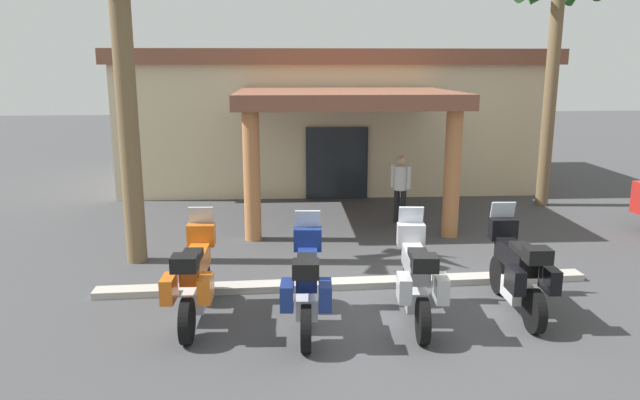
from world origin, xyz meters
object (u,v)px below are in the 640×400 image
object	(u,v)px
motel_building	(329,116)
motorcycle_blue	(307,284)
motorcycle_orange	(195,278)
motorcycle_silver	(417,278)
pedestrian	(401,184)
palm_tree_roadside	(122,36)
motorcycle_black	(518,270)
palm_tree_near_portico	(555,27)

from	to	relation	value
motel_building	motorcycle_blue	world-z (taller)	motel_building
motorcycle_orange	motorcycle_silver	size ratio (longest dim) A/B	1.00
motel_building	pedestrian	distance (m)	6.11
motorcycle_silver	palm_tree_roadside	xyz separation A→B (m)	(-4.79, 3.39, 3.67)
motorcycle_black	palm_tree_roadside	size ratio (longest dim) A/B	0.35
motorcycle_silver	palm_tree_roadside	bearing A→B (deg)	61.85
motel_building	palm_tree_near_portico	bearing A→B (deg)	-36.13
motorcycle_blue	motorcycle_black	world-z (taller)	same
motorcycle_orange	palm_tree_roadside	world-z (taller)	palm_tree_roadside
motel_building	motorcycle_orange	distance (m)	11.95
motel_building	palm_tree_roadside	size ratio (longest dim) A/B	2.12
motel_building	palm_tree_near_portico	xyz separation A→B (m)	(5.49, -4.39, 2.63)
motel_building	motorcycle_orange	xyz separation A→B (m)	(-3.41, -11.36, -1.49)
motorcycle_blue	motorcycle_black	bearing A→B (deg)	-79.91
motorcycle_black	palm_tree_near_portico	distance (m)	9.11
motorcycle_orange	palm_tree_roadside	xyz separation A→B (m)	(-1.45, 3.05, 3.67)
motorcycle_black	pedestrian	xyz separation A→B (m)	(-0.54, 5.63, 0.27)
motorcycle_silver	motel_building	bearing A→B (deg)	6.85
motorcycle_orange	motorcycle_silver	bearing A→B (deg)	-92.01
palm_tree_near_portico	motorcycle_black	bearing A→B (deg)	-118.49
motel_building	motorcycle_orange	bearing A→B (deg)	-104.18
motorcycle_blue	palm_tree_roadside	bearing A→B (deg)	47.74
pedestrian	motorcycle_orange	bearing A→B (deg)	-179.19
motorcycle_blue	palm_tree_near_portico	world-z (taller)	palm_tree_near_portico
motel_building	palm_tree_roadside	distance (m)	9.86
motel_building	palm_tree_roadside	world-z (taller)	palm_tree_roadside
motorcycle_black	palm_tree_near_portico	world-z (taller)	palm_tree_near_portico
palm_tree_roadside	motorcycle_orange	bearing A→B (deg)	-64.63
motorcycle_blue	palm_tree_roadside	size ratio (longest dim) A/B	0.35
motel_building	motorcycle_black	distance (m)	11.74
motorcycle_orange	motel_building	bearing A→B (deg)	-12.91
pedestrian	palm_tree_roadside	distance (m)	7.24
motorcycle_silver	palm_tree_roadside	size ratio (longest dim) A/B	0.35
pedestrian	palm_tree_near_portico	distance (m)	6.04
motorcycle_silver	palm_tree_roadside	world-z (taller)	palm_tree_roadside
motel_building	motorcycle_black	bearing A→B (deg)	-79.52
motorcycle_black	pedestrian	world-z (taller)	pedestrian
motorcycle_blue	motorcycle_silver	distance (m)	1.68
motorcycle_silver	motorcycle_black	distance (m)	1.68
motorcycle_orange	palm_tree_near_portico	bearing A→B (deg)	-48.14
motorcycle_silver	motorcycle_blue	bearing A→B (deg)	99.90
palm_tree_near_portico	palm_tree_roadside	distance (m)	11.07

